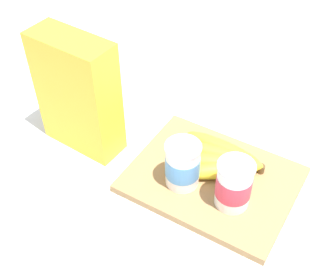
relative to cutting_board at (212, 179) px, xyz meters
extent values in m
plane|color=white|center=(0.00, 0.00, -0.01)|extent=(2.40, 2.40, 0.00)
cube|color=#A37A4C|center=(0.00, 0.00, 0.00)|extent=(0.32, 0.25, 0.02)
cube|color=yellow|center=(0.29, 0.03, 0.12)|extent=(0.18, 0.08, 0.26)
cylinder|color=white|center=(-0.06, 0.04, 0.06)|extent=(0.06, 0.06, 0.09)
cylinder|color=#DB384C|center=(-0.06, 0.04, 0.06)|extent=(0.07, 0.07, 0.04)
cylinder|color=silver|center=(-0.06, 0.04, 0.11)|extent=(0.07, 0.07, 0.00)
cylinder|color=white|center=(0.05, 0.04, 0.05)|extent=(0.07, 0.07, 0.09)
cylinder|color=#5193D1|center=(0.05, 0.04, 0.05)|extent=(0.07, 0.07, 0.04)
cylinder|color=silver|center=(0.05, 0.04, 0.10)|extent=(0.07, 0.07, 0.00)
ellipsoid|color=yellow|center=(0.01, -0.07, 0.03)|extent=(0.17, 0.05, 0.03)
ellipsoid|color=yellow|center=(0.01, -0.04, 0.03)|extent=(0.18, 0.07, 0.04)
ellipsoid|color=yellow|center=(0.00, -0.02, 0.03)|extent=(0.18, 0.11, 0.04)
ellipsoid|color=yellow|center=(-0.01, -0.01, 0.03)|extent=(0.15, 0.13, 0.03)
cylinder|color=brown|center=(-0.08, -0.06, 0.02)|extent=(0.01, 0.01, 0.02)
camera|label=1|loc=(-0.22, 0.54, 0.66)|focal=47.18mm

